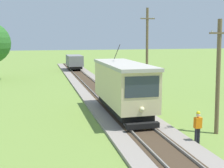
# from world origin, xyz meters

# --- Properties ---
(red_tram) EXTENTS (2.60, 8.54, 4.79)m
(red_tram) POSITION_xyz_m (0.00, 18.22, 2.19)
(red_tram) COLOR beige
(red_tram) RESTS_ON rail_right
(freight_car) EXTENTS (2.40, 5.20, 2.31)m
(freight_car) POSITION_xyz_m (0.00, 47.46, 1.56)
(freight_car) COLOR slate
(freight_car) RESTS_ON rail_right
(utility_pole_near_tram) EXTENTS (1.40, 0.52, 6.63)m
(utility_pole_near_tram) POSITION_xyz_m (4.24, 13.19, 3.41)
(utility_pole_near_tram) COLOR brown
(utility_pole_near_tram) RESTS_ON ground
(utility_pole_mid) EXTENTS (1.40, 0.47, 8.33)m
(utility_pole_mid) POSITION_xyz_m (4.24, 24.64, 4.26)
(utility_pole_mid) COLOR brown
(utility_pole_mid) RESTS_ON ground
(track_worker) EXTENTS (0.40, 0.27, 1.78)m
(track_worker) POSITION_xyz_m (2.28, 11.85, 0.98)
(track_worker) COLOR black
(track_worker) RESTS_ON ground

